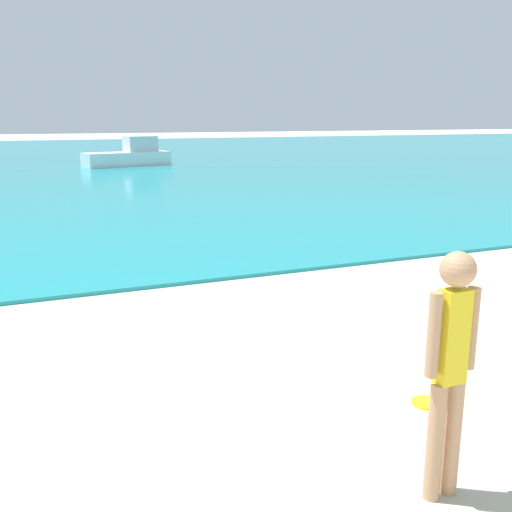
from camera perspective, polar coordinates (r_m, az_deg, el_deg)
name	(u,v)px	position (r m, az deg, el deg)	size (l,w,h in m)	color
water	(56,158)	(38.45, -19.07, 9.10)	(160.00, 60.00, 0.06)	teal
person_standing	(450,363)	(4.00, 18.58, -9.93)	(0.39, 0.23, 1.71)	tan
frisbee	(426,403)	(5.58, 16.40, -13.71)	(0.25, 0.25, 0.03)	yellow
boat_far	(130,156)	(31.02, -12.33, 9.64)	(4.59, 2.32, 1.49)	white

